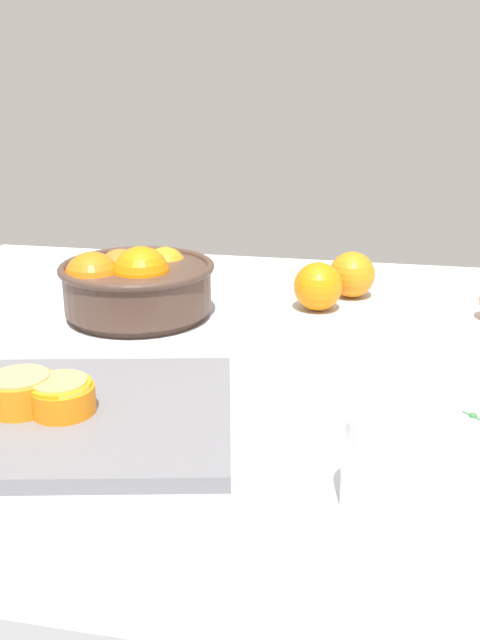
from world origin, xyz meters
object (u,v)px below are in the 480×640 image
(orange_half_1, at_px, (63,398))
(loose_orange_0, at_px, (352,275))
(loose_orange_4, at_px, (318,286))
(spoon, at_px, (47,266))
(orange_half_2, at_px, (21,392))
(juice_glass, at_px, (384,468))
(orange_half_0, at_px, (61,396))
(cutting_board, at_px, (64,416))
(fruit_bowl, at_px, (135,284))

(orange_half_1, xyz_separation_m, loose_orange_0, (0.28, 0.53, 0.01))
(loose_orange_4, distance_m, spoon, 0.56)
(orange_half_2, bearing_deg, orange_half_1, 0.33)
(loose_orange_4, bearing_deg, juice_glass, -78.89)
(orange_half_0, height_order, loose_orange_0, loose_orange_0)
(cutting_board, bearing_deg, fruit_bowl, 96.83)
(spoon, bearing_deg, orange_half_0, -62.39)
(orange_half_2, distance_m, spoon, 0.65)
(fruit_bowl, height_order, orange_half_0, fruit_bowl)
(orange_half_2, relative_size, spoon, 0.45)
(orange_half_0, height_order, loose_orange_4, loose_orange_4)
(spoon, bearing_deg, juice_glass, -46.48)
(orange_half_1, xyz_separation_m, spoon, (-0.31, 0.60, -0.03))
(juice_glass, distance_m, orange_half_1, 0.34)
(orange_half_0, xyz_separation_m, orange_half_1, (0.00, -0.00, -0.00))
(fruit_bowl, relative_size, loose_orange_4, 3.07)
(fruit_bowl, bearing_deg, loose_orange_4, 17.13)
(fruit_bowl, distance_m, orange_half_1, 0.36)
(fruit_bowl, bearing_deg, orange_half_0, -83.09)
(orange_half_0, distance_m, orange_half_2, 0.04)
(orange_half_0, height_order, orange_half_1, orange_half_0)
(juice_glass, distance_m, orange_half_2, 0.39)
(fruit_bowl, relative_size, loose_orange_0, 3.07)
(loose_orange_4, height_order, spoon, loose_orange_4)
(juice_glass, xyz_separation_m, orange_half_1, (-0.33, 0.08, -0.01))
(loose_orange_0, xyz_separation_m, spoon, (-0.59, 0.07, -0.03))
(spoon, bearing_deg, loose_orange_4, -15.51)
(loose_orange_0, height_order, loose_orange_4, same)
(orange_half_2, bearing_deg, juice_glass, -12.50)
(orange_half_0, distance_m, loose_orange_4, 0.50)
(spoon, bearing_deg, fruit_bowl, -41.36)
(cutting_board, height_order, loose_orange_4, loose_orange_4)
(fruit_bowl, height_order, spoon, fruit_bowl)
(juice_glass, relative_size, loose_orange_4, 1.12)
(orange_half_0, distance_m, loose_orange_0, 0.59)
(orange_half_2, bearing_deg, loose_orange_4, 58.19)
(fruit_bowl, bearing_deg, juice_glass, -49.59)
(orange_half_2, bearing_deg, cutting_board, 9.42)
(juice_glass, xyz_separation_m, loose_orange_0, (-0.05, 0.61, -0.00))
(orange_half_0, relative_size, orange_half_1, 0.97)
(loose_orange_0, bearing_deg, loose_orange_4, -121.70)
(loose_orange_0, bearing_deg, orange_half_0, -118.23)
(cutting_board, relative_size, spoon, 2.23)
(orange_half_1, bearing_deg, spoon, 117.77)
(juice_glass, relative_size, cutting_board, 0.24)
(fruit_bowl, xyz_separation_m, orange_half_2, (-0.00, -0.36, -0.02))
(orange_half_0, distance_m, orange_half_1, 0.00)
(loose_orange_0, distance_m, loose_orange_4, 0.09)
(orange_half_0, xyz_separation_m, loose_orange_0, (0.28, 0.52, 0.00))
(orange_half_2, xyz_separation_m, loose_orange_4, (0.28, 0.45, 0.00))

